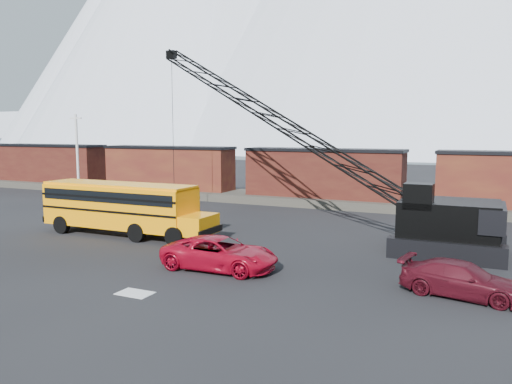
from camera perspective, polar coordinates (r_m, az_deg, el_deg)
ground at (r=23.92m, az=-8.55°, el=-8.48°), size 160.00×160.00×0.00m
gravel_berm at (r=43.53m, az=7.65°, el=-1.00°), size 120.00×5.00×0.70m
boxcar_west_far at (r=60.97m, az=-22.40°, el=3.08°), size 13.70×3.10×4.17m
boxcar_west_near at (r=50.38m, az=-9.96°, el=2.79°), size 13.70×3.10×4.17m
boxcar_mid at (r=43.26m, az=7.70°, el=2.16°), size 13.70×3.10×4.17m
utility_pole at (r=52.37m, az=-19.74°, el=4.16°), size 1.40×0.24×8.00m
snow_patch at (r=20.54m, az=-13.66°, el=-11.18°), size 1.40×0.90×0.02m
school_bus at (r=31.37m, az=-14.91°, el=-1.60°), size 11.65×2.65×3.19m
red_pickup at (r=23.18m, az=-4.13°, el=-7.00°), size 5.49×2.68×1.50m
maroon_suv at (r=21.01m, az=22.49°, el=-9.22°), size 4.88×2.63×1.34m
crawler_crane at (r=32.67m, az=1.97°, el=8.46°), size 24.12×8.39×12.69m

